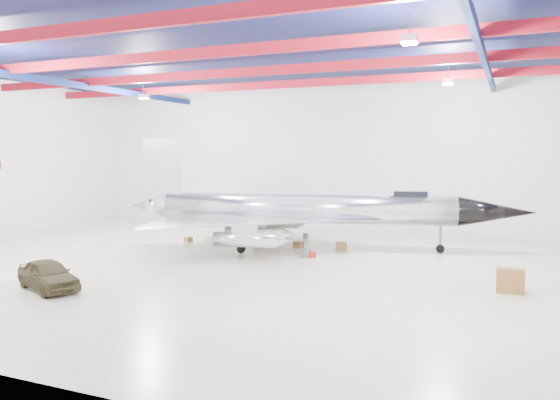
% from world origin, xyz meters
% --- Properties ---
extents(floor, '(40.00, 40.00, 0.00)m').
position_xyz_m(floor, '(0.00, 0.00, 0.00)').
color(floor, '#BDB396').
rests_on(floor, ground).
extents(wall_back, '(40.00, 0.00, 40.00)m').
position_xyz_m(wall_back, '(0.00, 15.00, 5.50)').
color(wall_back, silver).
rests_on(wall_back, floor).
extents(ceiling, '(40.00, 40.00, 0.00)m').
position_xyz_m(ceiling, '(0.00, 0.00, 11.00)').
color(ceiling, '#0A0F38').
rests_on(ceiling, wall_back).
extents(ceiling_structure, '(39.50, 29.50, 1.08)m').
position_xyz_m(ceiling_structure, '(0.00, 0.00, 10.32)').
color(ceiling_structure, maroon).
rests_on(ceiling_structure, ceiling).
extents(jet_aircraft, '(24.50, 16.87, 6.75)m').
position_xyz_m(jet_aircraft, '(1.80, 6.05, 2.21)').
color(jet_aircraft, silver).
rests_on(jet_aircraft, floor).
extents(jeep, '(4.12, 2.87, 1.30)m').
position_xyz_m(jeep, '(-4.82, -7.71, 0.65)').
color(jeep, '#3C361E').
rests_on(jeep, floor).
extents(desk, '(1.14, 0.62, 1.02)m').
position_xyz_m(desk, '(13.42, -0.50, 0.51)').
color(desk, brown).
rests_on(desk, floor).
extents(crate_ply, '(0.60, 0.56, 0.34)m').
position_xyz_m(crate_ply, '(-6.16, 5.35, 0.17)').
color(crate_ply, olive).
rests_on(crate_ply, floor).
extents(toolbox_red, '(0.55, 0.48, 0.34)m').
position_xyz_m(toolbox_red, '(-2.43, 8.60, 0.17)').
color(toolbox_red, '#A72310').
rests_on(toolbox_red, floor).
extents(engine_drum, '(0.71, 0.71, 0.49)m').
position_xyz_m(engine_drum, '(2.86, 3.42, 0.24)').
color(engine_drum, '#59595B').
rests_on(engine_drum, floor).
extents(parts_bin, '(0.74, 0.64, 0.45)m').
position_xyz_m(parts_bin, '(3.97, 6.50, 0.23)').
color(parts_bin, olive).
rests_on(parts_bin, floor).
extents(crate_small, '(0.39, 0.33, 0.25)m').
position_xyz_m(crate_small, '(-4.71, 7.71, 0.12)').
color(crate_small, '#59595B').
rests_on(crate_small, floor).
extents(tool_chest, '(0.51, 0.51, 0.35)m').
position_xyz_m(tool_chest, '(3.23, 3.43, 0.17)').
color(tool_chest, '#A72310').
rests_on(tool_chest, floor).
extents(oil_barrel, '(0.62, 0.54, 0.38)m').
position_xyz_m(oil_barrel, '(1.35, 6.05, 0.19)').
color(oil_barrel, olive).
rests_on(oil_barrel, floor).
extents(spares_box, '(0.52, 0.52, 0.36)m').
position_xyz_m(spares_box, '(0.44, 9.81, 0.18)').
color(spares_box, '#59595B').
rests_on(spares_box, floor).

